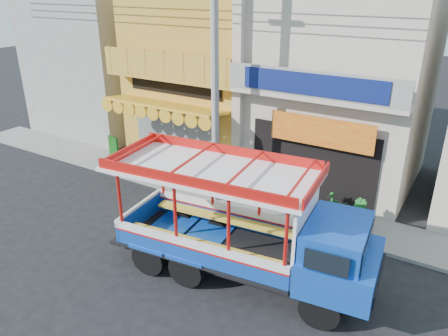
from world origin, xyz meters
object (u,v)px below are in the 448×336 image
green_sign (114,149)px  potted_plant_b (359,214)px  songthaew_truck (260,230)px  utility_pole (219,65)px  potted_plant_a (336,210)px  potted_plant_c (333,202)px

green_sign → potted_plant_b: 11.11m
songthaew_truck → potted_plant_b: (1.54, 4.09, -1.01)m
utility_pole → potted_plant_b: bearing=8.6°
songthaew_truck → potted_plant_a: 4.18m
utility_pole → potted_plant_c: size_ratio=32.32×
songthaew_truck → potted_plant_c: songthaew_truck is taller
utility_pole → potted_plant_c: bearing=16.8°
green_sign → potted_plant_c: bearing=1.1°
green_sign → potted_plant_a: size_ratio=1.12×
potted_plant_b → utility_pole: bearing=53.5°
songthaew_truck → potted_plant_c: size_ratio=8.52×
utility_pole → green_sign: 7.73m
potted_plant_a → potted_plant_b: bearing=-14.0°
green_sign → potted_plant_c: (10.10, 0.19, -0.00)m
utility_pole → potted_plant_a: size_ratio=30.33×
utility_pole → songthaew_truck: 5.83m
potted_plant_a → potted_plant_b: 0.72m
potted_plant_c → green_sign: bearing=-60.5°
utility_pole → potted_plant_a: bearing=8.4°
green_sign → potted_plant_a: bearing=-2.0°
utility_pole → potted_plant_a: 6.13m
green_sign → potted_plant_b: green_sign is taller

